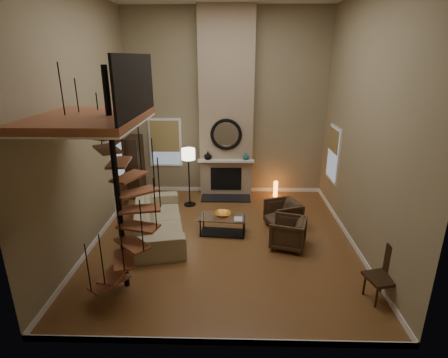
{
  "coord_description": "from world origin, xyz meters",
  "views": [
    {
      "loc": [
        0.2,
        -7.45,
        4.14
      ],
      "look_at": [
        0.0,
        0.4,
        1.4
      ],
      "focal_mm": 28.26,
      "sensor_mm": 36.0,
      "label": 1
    }
  ],
  "objects_px": {
    "coffee_table": "(223,223)",
    "side_chair": "(386,273)",
    "armchair_near": "(285,214)",
    "armchair_far": "(291,233)",
    "sofa": "(158,219)",
    "hutch": "(135,166)",
    "floor_lamp": "(188,159)",
    "accent_lamp": "(276,189)"
  },
  "relations": [
    {
      "from": "coffee_table",
      "to": "side_chair",
      "type": "xyz_separation_m",
      "value": [
        2.95,
        -2.4,
        0.24
      ]
    },
    {
      "from": "armchair_near",
      "to": "armchair_far",
      "type": "relative_size",
      "value": 1.02
    },
    {
      "from": "sofa",
      "to": "coffee_table",
      "type": "height_order",
      "value": "sofa"
    },
    {
      "from": "armchair_near",
      "to": "armchair_far",
      "type": "distance_m",
      "value": 1.02
    },
    {
      "from": "armchair_near",
      "to": "armchair_far",
      "type": "height_order",
      "value": "armchair_near"
    },
    {
      "from": "armchair_near",
      "to": "coffee_table",
      "type": "relative_size",
      "value": 0.63
    },
    {
      "from": "hutch",
      "to": "coffee_table",
      "type": "distance_m",
      "value": 3.79
    },
    {
      "from": "armchair_near",
      "to": "floor_lamp",
      "type": "bearing_deg",
      "value": -138.04
    },
    {
      "from": "floor_lamp",
      "to": "accent_lamp",
      "type": "bearing_deg",
      "value": 15.86
    },
    {
      "from": "floor_lamp",
      "to": "sofa",
      "type": "bearing_deg",
      "value": -107.28
    },
    {
      "from": "accent_lamp",
      "to": "side_chair",
      "type": "xyz_separation_m",
      "value": [
        1.38,
        -4.89,
        0.28
      ]
    },
    {
      "from": "armchair_far",
      "to": "floor_lamp",
      "type": "relative_size",
      "value": 0.45
    },
    {
      "from": "armchair_near",
      "to": "armchair_far",
      "type": "xyz_separation_m",
      "value": [
        -0.01,
        -1.02,
        0.0
      ]
    },
    {
      "from": "coffee_table",
      "to": "floor_lamp",
      "type": "height_order",
      "value": "floor_lamp"
    },
    {
      "from": "sofa",
      "to": "coffee_table",
      "type": "distance_m",
      "value": 1.58
    },
    {
      "from": "armchair_near",
      "to": "hutch",
      "type": "bearing_deg",
      "value": -136.5
    },
    {
      "from": "armchair_far",
      "to": "side_chair",
      "type": "relative_size",
      "value": 0.75
    },
    {
      "from": "armchair_near",
      "to": "floor_lamp",
      "type": "xyz_separation_m",
      "value": [
        -2.6,
        1.35,
        1.06
      ]
    },
    {
      "from": "sofa",
      "to": "armchair_near",
      "type": "xyz_separation_m",
      "value": [
        3.16,
        0.44,
        -0.04
      ]
    },
    {
      "from": "hutch",
      "to": "side_chair",
      "type": "height_order",
      "value": "hutch"
    },
    {
      "from": "sofa",
      "to": "armchair_far",
      "type": "distance_m",
      "value": 3.2
    },
    {
      "from": "armchair_near",
      "to": "accent_lamp",
      "type": "relative_size",
      "value": 1.63
    },
    {
      "from": "hutch",
      "to": "accent_lamp",
      "type": "bearing_deg",
      "value": -0.26
    },
    {
      "from": "side_chair",
      "to": "floor_lamp",
      "type": "bearing_deg",
      "value": 133.7
    },
    {
      "from": "hutch",
      "to": "coffee_table",
      "type": "xyz_separation_m",
      "value": [
        2.76,
        -2.51,
        -0.67
      ]
    },
    {
      "from": "armchair_far",
      "to": "coffee_table",
      "type": "distance_m",
      "value": 1.68
    },
    {
      "from": "armchair_far",
      "to": "coffee_table",
      "type": "relative_size",
      "value": 0.62
    },
    {
      "from": "coffee_table",
      "to": "sofa",
      "type": "bearing_deg",
      "value": -178.79
    },
    {
      "from": "hutch",
      "to": "armchair_near",
      "type": "bearing_deg",
      "value": -25.84
    },
    {
      "from": "armchair_far",
      "to": "armchair_near",
      "type": "bearing_deg",
      "value": -163.89
    },
    {
      "from": "hutch",
      "to": "side_chair",
      "type": "relative_size",
      "value": 1.8
    },
    {
      "from": "hutch",
      "to": "armchair_near",
      "type": "xyz_separation_m",
      "value": [
        4.34,
        -2.1,
        -0.6
      ]
    },
    {
      "from": "armchair_near",
      "to": "coffee_table",
      "type": "bearing_deg",
      "value": -96.24
    },
    {
      "from": "accent_lamp",
      "to": "sofa",
      "type": "bearing_deg",
      "value": -141.27
    },
    {
      "from": "hutch",
      "to": "side_chair",
      "type": "xyz_separation_m",
      "value": [
        5.71,
        -4.91,
        -0.42
      ]
    },
    {
      "from": "floor_lamp",
      "to": "side_chair",
      "type": "xyz_separation_m",
      "value": [
        3.97,
        -4.16,
        -0.89
      ]
    },
    {
      "from": "hutch",
      "to": "sofa",
      "type": "relative_size",
      "value": 0.65
    },
    {
      "from": "floor_lamp",
      "to": "side_chair",
      "type": "distance_m",
      "value": 5.82
    },
    {
      "from": "armchair_far",
      "to": "accent_lamp",
      "type": "relative_size",
      "value": 1.6
    },
    {
      "from": "armchair_far",
      "to": "accent_lamp",
      "type": "bearing_deg",
      "value": -163.12
    },
    {
      "from": "coffee_table",
      "to": "side_chair",
      "type": "distance_m",
      "value": 3.81
    },
    {
      "from": "hutch",
      "to": "floor_lamp",
      "type": "relative_size",
      "value": 1.07
    }
  ]
}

